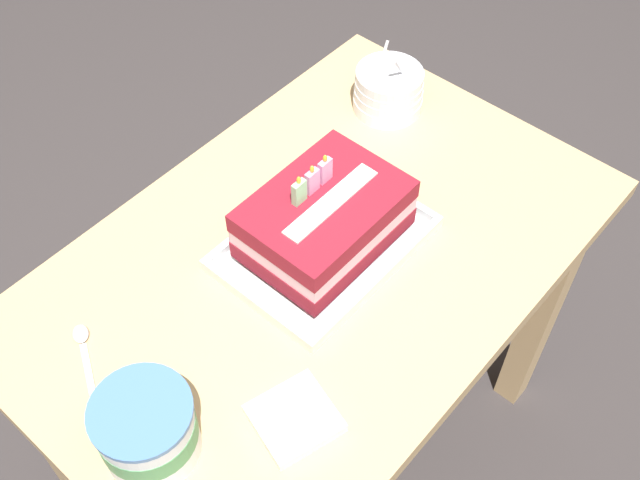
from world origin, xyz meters
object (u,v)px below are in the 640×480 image
at_px(foil_tray, 324,245).
at_px(birthday_cake, 324,219).
at_px(ice_cream_tub, 147,429).
at_px(napkin_pile, 294,418).
at_px(serving_spoon_near_tray, 82,341).
at_px(bowl_stack, 388,90).

height_order(foil_tray, birthday_cake, birthday_cake).
distance_m(foil_tray, ice_cream_tub, 0.43).
bearing_deg(foil_tray, ice_cream_tub, -172.76).
distance_m(foil_tray, napkin_pile, 0.32).
xyz_separation_m(birthday_cake, serving_spoon_near_tray, (-0.38, 0.16, -0.07)).
relative_size(foil_tray, birthday_cake, 1.32).
bearing_deg(serving_spoon_near_tray, napkin_pile, -70.54).
height_order(ice_cream_tub, serving_spoon_near_tray, ice_cream_tub).
bearing_deg(serving_spoon_near_tray, ice_cream_tub, -100.86).
height_order(foil_tray, bowl_stack, bowl_stack).
xyz_separation_m(birthday_cake, bowl_stack, (0.34, 0.14, -0.03)).
relative_size(ice_cream_tub, serving_spoon_near_tray, 1.17).
distance_m(foil_tray, bowl_stack, 0.37).
distance_m(ice_cream_tub, napkin_pile, 0.20).
height_order(serving_spoon_near_tray, napkin_pile, napkin_pile).
distance_m(birthday_cake, ice_cream_tub, 0.42).
xyz_separation_m(foil_tray, ice_cream_tub, (-0.42, -0.05, 0.05)).
bearing_deg(ice_cream_tub, bowl_stack, 13.92).
bearing_deg(napkin_pile, ice_cream_tub, 142.46).
relative_size(birthday_cake, bowl_stack, 1.86).
relative_size(bowl_stack, serving_spoon_near_tray, 1.16).
relative_size(bowl_stack, napkin_pile, 1.00).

